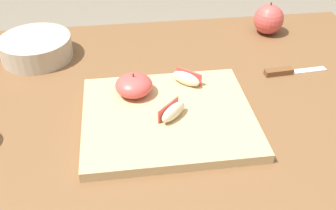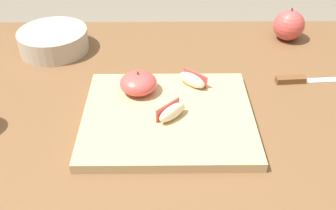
{
  "view_description": "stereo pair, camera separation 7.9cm",
  "coord_description": "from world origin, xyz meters",
  "views": [
    {
      "loc": [
        -0.13,
        -0.71,
        1.25
      ],
      "look_at": [
        -0.04,
        -0.09,
        0.77
      ],
      "focal_mm": 41.85,
      "sensor_mm": 36.0,
      "label": 1
    },
    {
      "loc": [
        -0.05,
        -0.72,
        1.25
      ],
      "look_at": [
        -0.04,
        -0.09,
        0.77
      ],
      "focal_mm": 41.85,
      "sensor_mm": 36.0,
      "label": 2
    }
  ],
  "objects": [
    {
      "name": "apple_half_skin_up",
      "position": [
        -0.11,
        -0.01,
        0.78
      ],
      "size": [
        0.08,
        0.08,
        0.05
      ],
      "color": "#D14C47",
      "rests_on": "cutting_board"
    },
    {
      "name": "whole_apple_pink_lady",
      "position": [
        0.29,
        0.27,
        0.78
      ],
      "size": [
        0.08,
        0.08,
        0.09
      ],
      "color": "#D14C47",
      "rests_on": "dining_table"
    },
    {
      "name": "apple_wedge_middle",
      "position": [
        -0.04,
        -0.11,
        0.77
      ],
      "size": [
        0.06,
        0.06,
        0.03
      ],
      "color": "beige",
      "rests_on": "cutting_board"
    },
    {
      "name": "apple_wedge_near_knife",
      "position": [
        0.01,
        0.01,
        0.77
      ],
      "size": [
        0.07,
        0.06,
        0.03
      ],
      "color": "beige",
      "rests_on": "cutting_board"
    },
    {
      "name": "paring_knife",
      "position": [
        0.26,
        0.05,
        0.74
      ],
      "size": [
        0.16,
        0.03,
        0.01
      ],
      "color": "silver",
      "rests_on": "dining_table"
    },
    {
      "name": "ceramic_fruit_bowl",
      "position": [
        -0.34,
        0.21,
        0.76
      ],
      "size": [
        0.18,
        0.18,
        0.06
      ],
      "color": "#BCB29E",
      "rests_on": "dining_table"
    },
    {
      "name": "dining_table",
      "position": [
        0.0,
        0.0,
        0.61
      ],
      "size": [
        1.1,
        0.78,
        0.73
      ],
      "color": "brown",
      "rests_on": "ground_plane"
    },
    {
      "name": "cutting_board",
      "position": [
        -0.04,
        -0.09,
        0.74
      ],
      "size": [
        0.35,
        0.3,
        0.02
      ],
      "color": "tan",
      "rests_on": "dining_table"
    }
  ]
}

